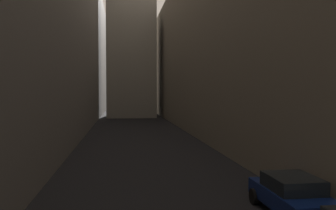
{
  "coord_description": "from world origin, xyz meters",
  "views": [
    {
      "loc": [
        -1.8,
        9.27,
        4.53
      ],
      "look_at": [
        0.0,
        23.53,
        4.02
      ],
      "focal_mm": 39.85,
      "sensor_mm": 36.0,
      "label": 1
    }
  ],
  "objects": [
    {
      "name": "ground_plane",
      "position": [
        0.0,
        48.0,
        0.0
      ],
      "size": [
        264.0,
        264.0,
        0.0
      ],
      "primitive_type": "plane",
      "color": "black"
    },
    {
      "name": "building_block_left",
      "position": [
        -10.57,
        50.0,
        11.77
      ],
      "size": [
        10.15,
        108.0,
        23.54
      ],
      "primitive_type": "cube",
      "color": "slate",
      "rests_on": "ground"
    },
    {
      "name": "building_block_right",
      "position": [
        13.12,
        50.0,
        9.79
      ],
      "size": [
        15.24,
        108.0,
        19.58
      ],
      "primitive_type": "cube",
      "color": "#756B5B",
      "rests_on": "ground"
    },
    {
      "name": "parked_car_right_far",
      "position": [
        4.4,
        22.11,
        0.77
      ],
      "size": [
        2.02,
        4.25,
        1.46
      ],
      "rotation": [
        0.0,
        0.0,
        1.57
      ],
      "color": "navy",
      "rests_on": "ground"
    }
  ]
}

